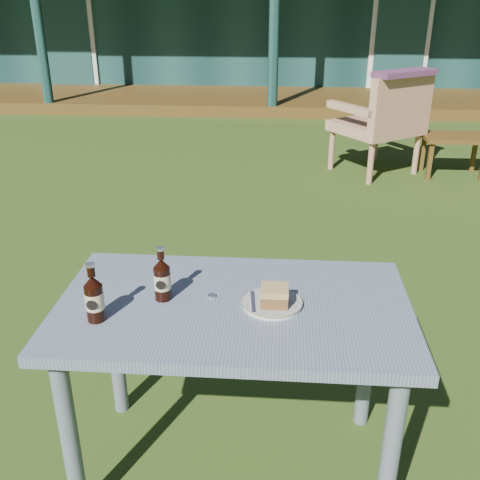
# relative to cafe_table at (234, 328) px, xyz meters

# --- Properties ---
(ground) EXTENTS (80.00, 80.00, 0.00)m
(ground) POSITION_rel_cafe_table_xyz_m (0.00, 1.60, -0.62)
(ground) COLOR #334916
(cafe_table) EXTENTS (1.20, 0.70, 0.72)m
(cafe_table) POSITION_rel_cafe_table_xyz_m (0.00, 0.00, 0.00)
(cafe_table) COLOR slate
(cafe_table) RESTS_ON ground
(plate) EXTENTS (0.20, 0.20, 0.01)m
(plate) POSITION_rel_cafe_table_xyz_m (0.13, -0.00, 0.11)
(plate) COLOR silver
(plate) RESTS_ON cafe_table
(cake_slice) EXTENTS (0.09, 0.09, 0.06)m
(cake_slice) POSITION_rel_cafe_table_xyz_m (0.14, -0.02, 0.15)
(cake_slice) COLOR brown
(cake_slice) RESTS_ON plate
(fork) EXTENTS (0.03, 0.14, 0.00)m
(fork) POSITION_rel_cafe_table_xyz_m (0.07, -0.01, 0.12)
(fork) COLOR silver
(fork) RESTS_ON plate
(cola_bottle_near) EXTENTS (0.06, 0.06, 0.19)m
(cola_bottle_near) POSITION_rel_cafe_table_xyz_m (-0.24, 0.01, 0.18)
(cola_bottle_near) COLOR black
(cola_bottle_near) RESTS_ON cafe_table
(cola_bottle_far) EXTENTS (0.06, 0.06, 0.20)m
(cola_bottle_far) POSITION_rel_cafe_table_xyz_m (-0.43, -0.14, 0.18)
(cola_bottle_far) COLOR black
(cola_bottle_far) RESTS_ON cafe_table
(bottle_cap) EXTENTS (0.03, 0.03, 0.01)m
(bottle_cap) POSITION_rel_cafe_table_xyz_m (-0.08, 0.04, 0.11)
(bottle_cap) COLOR silver
(bottle_cap) RESTS_ON cafe_table
(armchair_left) EXTENTS (0.97, 0.96, 0.97)m
(armchair_left) POSITION_rel_cafe_table_xyz_m (1.12, 3.82, -0.07)
(armchair_left) COLOR tan
(armchair_left) RESTS_ON ground
(floral_throw) EXTENTS (0.64, 0.54, 0.05)m
(floral_throw) POSITION_rel_cafe_table_xyz_m (1.23, 3.66, 0.37)
(floral_throw) COLOR #5C2F50
(floral_throw) RESTS_ON armchair_left
(side_table) EXTENTS (0.60, 0.40, 0.40)m
(side_table) POSITION_rel_cafe_table_xyz_m (1.81, 3.81, -0.28)
(side_table) COLOR #4F3613
(side_table) RESTS_ON ground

